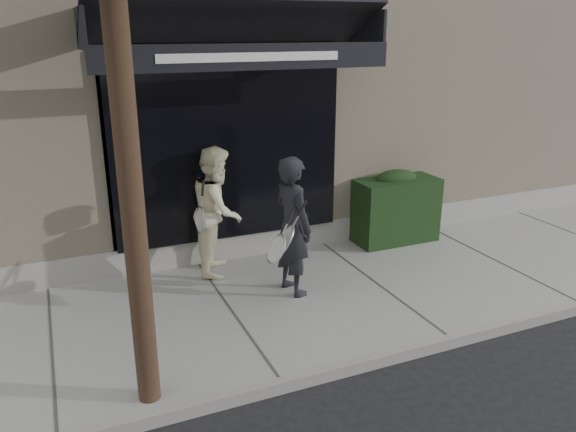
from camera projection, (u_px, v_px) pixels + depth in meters
name	position (u px, v px, depth m)	size (l,w,h in m)	color
ground	(374.00, 290.00, 7.50)	(80.00, 80.00, 0.00)	black
sidewalk	(374.00, 286.00, 7.49)	(20.00, 3.00, 0.12)	gray
curb	(450.00, 341.00, 6.13)	(20.00, 0.10, 0.14)	gray
building_facade	(246.00, 60.00, 10.94)	(14.30, 8.04, 5.64)	beige
hedge	(394.00, 207.00, 8.80)	(1.30, 0.70, 1.14)	black
pedestrian_front	(293.00, 226.00, 6.92)	(0.75, 0.91, 1.76)	black
pedestrian_back	(218.00, 210.00, 7.56)	(0.94, 1.04, 1.74)	beige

